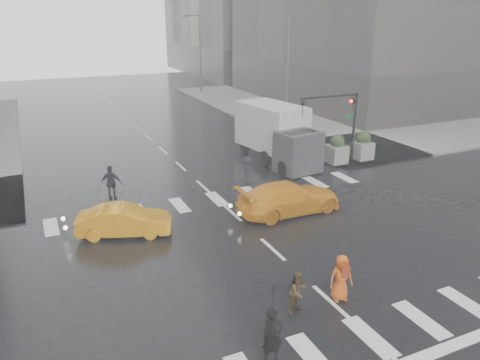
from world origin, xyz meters
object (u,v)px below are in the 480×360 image
pedestrian_orange (341,278)px  taxi_mid (124,221)px  traffic_signal_pole (342,115)px  pedestrian_brown (298,292)px  box_truck (278,133)px

pedestrian_orange → taxi_mid: pedestrian_orange is taller
traffic_signal_pole → pedestrian_orange: bearing=-125.8°
pedestrian_brown → box_truck: (7.23, 14.28, 1.18)m
pedestrian_brown → taxi_mid: size_ratio=0.36×
pedestrian_orange → taxi_mid: (-5.49, 7.86, -0.16)m
pedestrian_brown → pedestrian_orange: (1.64, -0.00, 0.10)m
pedestrian_brown → box_truck: size_ratio=0.21×
pedestrian_orange → taxi_mid: size_ratio=0.41×
pedestrian_orange → box_truck: (5.59, 14.29, 1.09)m
pedestrian_brown → traffic_signal_pole: bearing=32.1°
pedestrian_brown → pedestrian_orange: size_ratio=0.89×
taxi_mid → box_truck: size_ratio=0.59×
taxi_mid → pedestrian_orange: bearing=-126.2°
taxi_mid → pedestrian_brown: bearing=-135.0°
traffic_signal_pole → box_truck: traffic_signal_pole is taller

